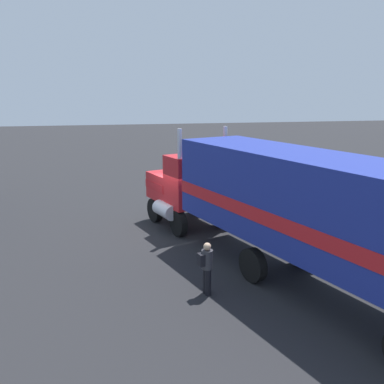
# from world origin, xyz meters

# --- Properties ---
(ground_plane) EXTENTS (120.00, 120.00, 0.00)m
(ground_plane) POSITION_xyz_m (0.00, 0.00, 0.00)
(ground_plane) COLOR #232326
(lane_stripe_near) EXTENTS (4.16, 1.75, 0.01)m
(lane_stripe_near) POSITION_xyz_m (-2.43, -3.50, 0.01)
(lane_stripe_near) COLOR silver
(lane_stripe_near) RESTS_ON ground_plane
(lane_stripe_mid) EXTENTS (4.26, 1.43, 0.01)m
(lane_stripe_mid) POSITION_xyz_m (-3.24, -6.66, 0.01)
(lane_stripe_mid) COLOR silver
(lane_stripe_mid) RESTS_ON ground_plane
(semi_truck) EXTENTS (14.19, 6.96, 4.50)m
(semi_truck) POSITION_xyz_m (-5.03, -2.43, 2.52)
(semi_truck) COLOR red
(semi_truck) RESTS_ON ground_plane
(person_bystander) EXTENTS (0.36, 0.47, 1.63)m
(person_bystander) POSITION_xyz_m (-6.03, 0.22, 0.89)
(person_bystander) COLOR black
(person_bystander) RESTS_ON ground_plane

